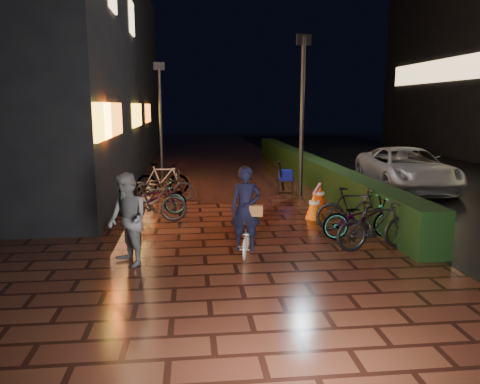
{
  "coord_description": "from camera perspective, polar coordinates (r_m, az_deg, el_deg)",
  "views": [
    {
      "loc": [
        -1.36,
        -10.18,
        2.98
      ],
      "look_at": [
        -0.29,
        -0.1,
        1.1
      ],
      "focal_mm": 35.0,
      "sensor_mm": 36.0,
      "label": 1
    }
  ],
  "objects": [
    {
      "name": "lamp_post_sf",
      "position": [
        19.66,
        -9.68,
        9.2
      ],
      "size": [
        0.45,
        0.14,
        4.69
      ],
      "color": "black",
      "rests_on": "ground"
    },
    {
      "name": "parked_bikes_hedge",
      "position": [
        10.87,
        14.73,
        -2.98
      ],
      "size": [
        1.87,
        2.28,
        1.06
      ],
      "color": "black",
      "rests_on": "ground"
    },
    {
      "name": "cart_assembly",
      "position": [
        16.1,
        5.53,
        1.93
      ],
      "size": [
        0.66,
        0.63,
        1.15
      ],
      "color": "black",
      "rests_on": "ground"
    },
    {
      "name": "ground",
      "position": [
        10.69,
        1.48,
        -5.68
      ],
      "size": [
        80.0,
        80.0,
        0.0
      ],
      "primitive_type": "plane",
      "color": "#381911",
      "rests_on": "ground"
    },
    {
      "name": "cyclist",
      "position": [
        9.39,
        0.72,
        -3.72
      ],
      "size": [
        0.71,
        1.32,
        1.81
      ],
      "color": "white",
      "rests_on": "ground"
    },
    {
      "name": "bystander_person",
      "position": [
        8.98,
        -13.58,
        -3.31
      ],
      "size": [
        1.03,
        1.08,
        1.76
      ],
      "primitive_type": "imported",
      "rotation": [
        0.0,
        0.0,
        -0.99
      ],
      "color": "#5B5B5E",
      "rests_on": "ground"
    },
    {
      "name": "hedge",
      "position": [
        18.93,
        8.25,
        2.88
      ],
      "size": [
        0.7,
        20.0,
        1.0
      ],
      "primitive_type": "cube",
      "color": "black",
      "rests_on": "ground"
    },
    {
      "name": "parked_bikes_storefront",
      "position": [
        14.03,
        -9.9,
        0.18
      ],
      "size": [
        2.05,
        4.4,
        1.06
      ],
      "color": "black",
      "rests_on": "ground"
    },
    {
      "name": "lamp_post_hedge",
      "position": [
        15.56,
        7.59,
        9.99
      ],
      "size": [
        0.5,
        0.18,
        5.2
      ],
      "color": "black",
      "rests_on": "ground"
    },
    {
      "name": "van",
      "position": [
        17.75,
        19.59,
        2.68
      ],
      "size": [
        2.93,
        5.54,
        1.49
      ],
      "primitive_type": "imported",
      "rotation": [
        0.0,
        0.0,
        -0.09
      ],
      "color": "#A2A2A7",
      "rests_on": "ground"
    },
    {
      "name": "traffic_barrier",
      "position": [
        13.26,
        9.37,
        -0.98
      ],
      "size": [
        1.02,
        1.8,
        0.74
      ],
      "color": "orange",
      "rests_on": "ground"
    }
  ]
}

